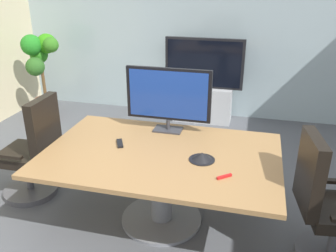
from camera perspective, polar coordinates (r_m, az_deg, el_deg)
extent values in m
plane|color=#515459|center=(3.47, -2.26, -15.69)|extent=(7.30, 7.30, 0.00)
cube|color=#9EB2B7|center=(5.79, 6.50, 15.43)|extent=(6.30, 0.10, 2.83)
cube|color=olive|center=(3.17, -1.12, -4.55)|extent=(2.06, 1.33, 0.04)
cylinder|color=slate|center=(3.35, -1.07, -10.05)|extent=(0.20, 0.20, 0.68)
cylinder|color=slate|center=(3.54, -1.03, -14.49)|extent=(0.76, 0.76, 0.03)
cylinder|color=#4C4C51|center=(4.17, -20.98, -9.55)|extent=(0.56, 0.56, 0.06)
cylinder|color=#4C4C51|center=(4.07, -21.40, -7.04)|extent=(0.07, 0.07, 0.36)
cube|color=black|center=(3.97, -21.85, -4.28)|extent=(0.49, 0.49, 0.10)
cube|color=black|center=(3.69, -19.14, -0.26)|extent=(0.10, 0.46, 0.60)
cube|color=black|center=(4.10, -19.88, -1.24)|extent=(0.28, 0.05, 0.03)
cube|color=black|center=(3.72, -24.06, -4.42)|extent=(0.28, 0.05, 0.03)
cylinder|color=#4C4C51|center=(3.29, 24.97, -15.42)|extent=(0.07, 0.07, 0.36)
cube|color=black|center=(2.91, 21.73, -7.04)|extent=(0.15, 0.46, 0.60)
cube|color=black|center=(3.30, 24.31, -8.00)|extent=(0.28, 0.09, 0.03)
cube|color=#333338|center=(3.59, 0.01, -0.57)|extent=(0.28, 0.18, 0.02)
cylinder|color=#333338|center=(3.57, 0.01, 0.29)|extent=(0.04, 0.04, 0.10)
cube|color=black|center=(3.47, 0.06, 5.09)|extent=(0.84, 0.04, 0.52)
cube|color=navy|center=(3.45, -0.02, 4.99)|extent=(0.77, 0.01, 0.47)
cube|color=#B7BABC|center=(5.72, 5.56, 3.57)|extent=(0.90, 0.36, 0.55)
cube|color=black|center=(5.52, 5.79, 9.93)|extent=(1.20, 0.06, 0.76)
cube|color=black|center=(5.48, 5.73, 9.85)|extent=(1.12, 0.01, 0.69)
cylinder|color=brown|center=(6.28, -18.74, 3.00)|extent=(0.34, 0.34, 0.30)
cylinder|color=brown|center=(6.17, -19.18, 6.23)|extent=(0.05, 0.05, 0.44)
sphere|color=#32751D|center=(5.96, -18.20, 12.22)|extent=(0.24, 0.24, 0.24)
sphere|color=#328C15|center=(6.10, -18.81, 12.35)|extent=(0.31, 0.31, 0.31)
sphere|color=#2C7C1D|center=(6.19, -19.93, 10.68)|extent=(0.28, 0.28, 0.28)
sphere|color=#217E20|center=(6.05, -20.99, 11.98)|extent=(0.32, 0.32, 0.32)
sphere|color=#2A5C1F|center=(5.94, -20.43, 8.87)|extent=(0.29, 0.29, 0.29)
cone|color=black|center=(3.03, 5.45, -4.84)|extent=(0.19, 0.19, 0.07)
cylinder|color=black|center=(3.04, 5.43, -5.36)|extent=(0.22, 0.22, 0.01)
cube|color=black|center=(3.33, -7.69, -2.76)|extent=(0.12, 0.17, 0.02)
cube|color=red|center=(2.81, 8.97, -7.97)|extent=(0.11, 0.10, 0.02)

